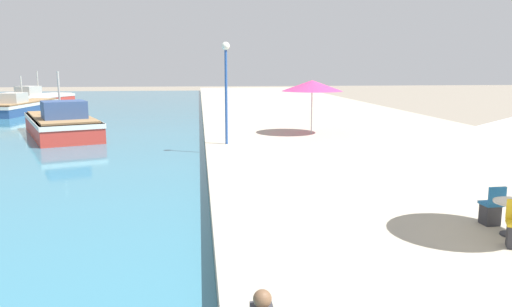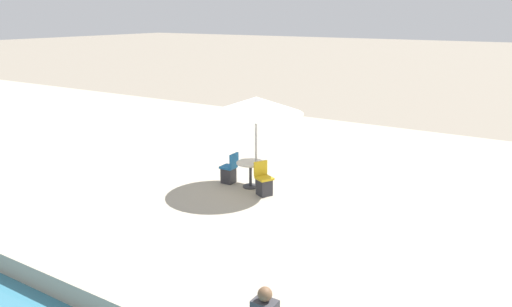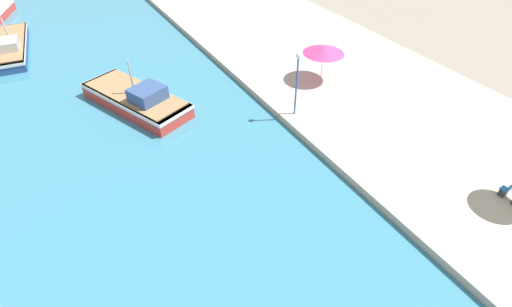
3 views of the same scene
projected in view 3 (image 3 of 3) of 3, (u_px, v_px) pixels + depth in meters
The scene contains 6 objects.
quay_promenade at pixel (264, 25), 41.65m from camera, with size 16.00×90.00×0.50m.
fishing_boat_near at pixel (137, 98), 29.17m from camera, with size 6.35×9.49×3.67m.
fishing_boat_mid at pixel (12, 46), 36.50m from camera, with size 3.61×10.03×3.17m.
cafe_umbrella_white at pixel (324, 50), 30.41m from camera, with size 3.20×3.20×2.78m.
cafe_chair_right at pixel (504, 191), 21.59m from camera, with size 0.42×0.45×0.91m.
lamppost at pixel (297, 74), 26.17m from camera, with size 0.36×0.36×4.56m.
Camera 3 is at (-13.22, 2.10, 16.02)m, focal length 28.00 mm.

